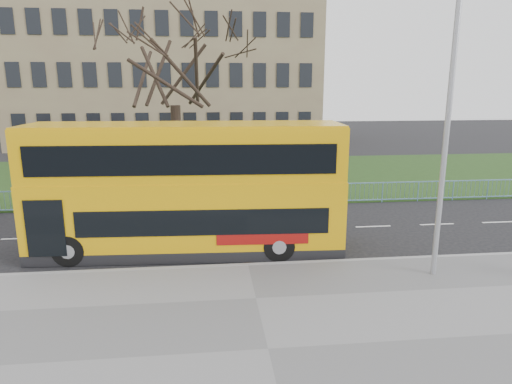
% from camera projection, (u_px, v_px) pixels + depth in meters
% --- Properties ---
extents(ground, '(120.00, 120.00, 0.00)m').
position_uv_depth(ground, '(244.00, 252.00, 17.32)').
color(ground, black).
rests_on(ground, ground).
extents(pavement, '(80.00, 10.50, 0.12)m').
position_uv_depth(pavement, '(268.00, 351.00, 10.78)').
color(pavement, slate).
rests_on(pavement, ground).
extents(kerb, '(80.00, 0.20, 0.14)m').
position_uv_depth(kerb, '(248.00, 266.00, 15.80)').
color(kerb, gray).
rests_on(kerb, ground).
extents(grass_verge, '(80.00, 15.40, 0.08)m').
position_uv_depth(grass_verge, '(227.00, 177.00, 31.14)').
color(grass_verge, '#1F3613').
rests_on(grass_verge, ground).
extents(guard_railing, '(40.00, 0.12, 1.10)m').
position_uv_depth(guard_railing, '(233.00, 196.00, 23.57)').
color(guard_railing, '#6897B9').
rests_on(guard_railing, ground).
extents(bare_tree, '(8.27, 8.27, 11.82)m').
position_uv_depth(bare_tree, '(175.00, 88.00, 25.28)').
color(bare_tree, black).
rests_on(bare_tree, grass_verge).
extents(civic_building, '(30.00, 15.00, 14.00)m').
position_uv_depth(civic_building, '(170.00, 76.00, 49.02)').
color(civic_building, '#7A664D').
rests_on(civic_building, ground).
extents(yellow_bus, '(11.48, 3.25, 4.76)m').
position_uv_depth(yellow_bus, '(187.00, 186.00, 16.81)').
color(yellow_bus, '#DDA109').
rests_on(yellow_bus, ground).
extents(street_lamp, '(1.85, 0.20, 8.74)m').
position_uv_depth(street_lamp, '(444.00, 128.00, 13.90)').
color(street_lamp, '#989AA1').
rests_on(street_lamp, pavement).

